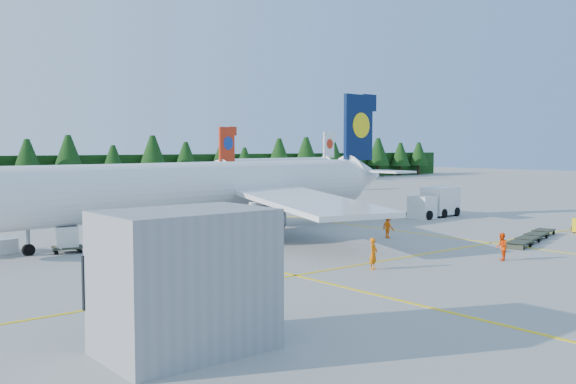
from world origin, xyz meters
TOP-DOWN VIEW (x-y plane):
  - ground at (0.00, 0.00)m, footprint 320.00×320.00m
  - taxi_stripe_a at (-14.00, 20.00)m, footprint 0.25×120.00m
  - taxi_stripe_b at (6.00, 20.00)m, footprint 0.25×120.00m
  - taxi_stripe_cross at (0.00, -6.00)m, footprint 80.00×0.25m
  - treeline_hedge at (0.00, 82.00)m, footprint 220.00×4.00m
  - terminal_building at (-26.00, -14.00)m, footprint 6.00×4.00m
  - airliner_navy at (-10.19, 11.93)m, footprint 44.62×36.63m
  - airliner_red at (4.64, 50.06)m, footprint 36.57×29.76m
  - airliner_far_right at (44.56, 70.78)m, footprint 37.51×8.18m
  - service_truck at (17.69, 8.56)m, footprint 6.71×2.85m
  - dolly_train at (9.38, -7.47)m, footprint 10.37×4.22m
  - uld_pair at (-20.04, 9.94)m, footprint 4.79×3.17m
  - crew_a at (-9.09, -7.57)m, footprint 0.83×0.69m
  - crew_b at (-0.34, -10.85)m, footprint 1.13×1.10m
  - crew_c at (1.86, 0.97)m, footprint 0.65×0.87m

SIDE VIEW (x-z plane):
  - ground at x=0.00m, z-range 0.00..0.00m
  - taxi_stripe_a at x=-14.00m, z-range 0.00..0.01m
  - taxi_stripe_b at x=6.00m, z-range 0.00..0.01m
  - taxi_stripe_cross at x=0.00m, z-range 0.00..0.01m
  - dolly_train at x=9.38m, z-range 0.35..0.48m
  - crew_b at x=-0.34m, z-range 0.00..1.84m
  - crew_a at x=-9.09m, z-range 0.00..1.94m
  - crew_c at x=1.86m, z-range 0.00..1.95m
  - uld_pair at x=-20.04m, z-range 0.27..1.85m
  - service_truck at x=17.69m, z-range -0.02..3.15m
  - terminal_building at x=-26.00m, z-range 0.00..5.20m
  - treeline_hedge at x=0.00m, z-range 0.00..6.00m
  - airliner_red at x=4.64m, z-range -2.15..8.64m
  - airliner_far_right at x=44.56m, z-range -2.04..8.89m
  - airliner_navy at x=-10.19m, z-range -2.59..10.38m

